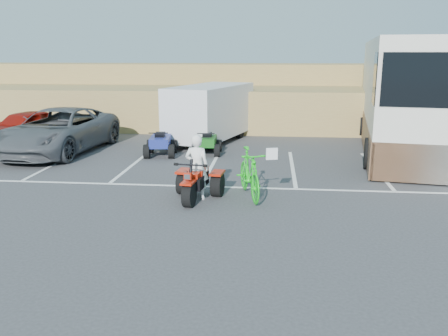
# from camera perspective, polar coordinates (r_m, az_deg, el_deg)

# --- Properties ---
(ground) EXTENTS (100.00, 100.00, 0.00)m
(ground) POSITION_cam_1_polar(r_m,az_deg,el_deg) (11.30, -4.64, -5.55)
(ground) COLOR #38383A
(ground) RESTS_ON ground
(parking_stripes) EXTENTS (28.00, 5.16, 0.01)m
(parking_stripes) POSITION_cam_1_polar(r_m,az_deg,el_deg) (15.06, 1.38, -0.58)
(parking_stripes) COLOR white
(parking_stripes) RESTS_ON ground
(grass_embankment) EXTENTS (40.00, 8.50, 3.10)m
(grass_embankment) POSITION_cam_1_polar(r_m,az_deg,el_deg) (26.14, 1.47, 8.66)
(grass_embankment) COLOR olive
(grass_embankment) RESTS_ON ground
(red_trike_atv) EXTENTS (1.44, 1.80, 1.08)m
(red_trike_atv) POSITION_cam_1_polar(r_m,az_deg,el_deg) (12.32, -3.42, -3.88)
(red_trike_atv) COLOR #AF1D0A
(red_trike_atv) RESTS_ON ground
(rider) EXTENTS (0.67, 0.48, 1.71)m
(rider) POSITION_cam_1_polar(r_m,az_deg,el_deg) (12.23, -3.28, 0.14)
(rider) COLOR white
(rider) RESTS_ON ground
(green_dirt_bike) EXTENTS (1.16, 2.24, 1.29)m
(green_dirt_bike) POSITION_cam_1_polar(r_m,az_deg,el_deg) (12.42, 3.08, -0.63)
(green_dirt_bike) COLOR #14BF19
(green_dirt_bike) RESTS_ON ground
(grey_pickup) EXTENTS (3.28, 6.19, 1.66)m
(grey_pickup) POSITION_cam_1_polar(r_m,az_deg,el_deg) (19.15, -19.29, 4.26)
(grey_pickup) COLOR #494D51
(grey_pickup) RESTS_ON ground
(red_car) EXTENTS (2.62, 4.31, 1.37)m
(red_car) POSITION_cam_1_polar(r_m,az_deg,el_deg) (21.68, -22.91, 4.58)
(red_car) COLOR maroon
(red_car) RESTS_ON ground
(cargo_trailer) EXTENTS (3.44, 5.48, 2.38)m
(cargo_trailer) POSITION_cam_1_polar(r_m,az_deg,el_deg) (20.28, -1.63, 6.82)
(cargo_trailer) COLOR silver
(cargo_trailer) RESTS_ON ground
(rv_motorhome) EXTENTS (4.59, 11.81, 4.14)m
(rv_motorhome) POSITION_cam_1_polar(r_m,az_deg,el_deg) (20.06, 20.88, 7.32)
(rv_motorhome) COLOR silver
(rv_motorhome) RESTS_ON ground
(quad_atv_blue) EXTENTS (1.28, 1.60, 0.97)m
(quad_atv_blue) POSITION_cam_1_polar(r_m,az_deg,el_deg) (17.76, -7.61, 1.50)
(quad_atv_blue) COLOR navy
(quad_atv_blue) RESTS_ON ground
(quad_atv_green) EXTENTS (1.07, 1.41, 0.89)m
(quad_atv_green) POSITION_cam_1_polar(r_m,az_deg,el_deg) (17.88, -2.02, 1.69)
(quad_atv_green) COLOR #135515
(quad_atv_green) RESTS_ON ground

